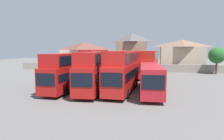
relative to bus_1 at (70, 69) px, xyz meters
The scene contains 14 objects.
ground 18.64m from the bus_1, 73.94° to the left, with size 140.00×140.00×0.00m, color #605E5B.
depot_boundary_wall 24.42m from the bus_1, 77.91° to the left, with size 56.00×0.50×1.80m, color gray.
bus_1 is the anchor object (origin of this frame).
bus_2 3.49m from the bus_1, ahead, with size 2.97×11.61×4.97m.
bus_3 7.01m from the bus_1, ahead, with size 3.17×11.48×5.11m.
bus_4 10.40m from the bus_1, ahead, with size 3.01×11.99×3.40m.
bus_5 14.12m from the bus_1, 92.44° to the left, with size 3.20×11.41×5.18m.
bus_6 14.36m from the bus_1, 79.01° to the left, with size 3.18×11.55×3.53m.
bus_7 15.43m from the bus_1, 61.45° to the left, with size 2.73×10.24×4.98m.
bus_8 17.45m from the bus_1, 54.59° to the left, with size 3.50×11.43×5.00m.
house_terrace_left 30.93m from the bus_1, 105.34° to the left, with size 11.54×8.18×7.19m.
house_terrace_centre 31.19m from the bus_1, 80.31° to the left, with size 8.07×8.20×9.59m.
house_terrace_right 34.81m from the bus_1, 59.00° to the left, with size 10.84×7.85×7.71m.
tree_left_of_lot 32.51m from the bus_1, 42.18° to the left, with size 3.42×3.42×5.70m.
Camera 1 is at (5.36, -24.77, 5.32)m, focal length 32.87 mm.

